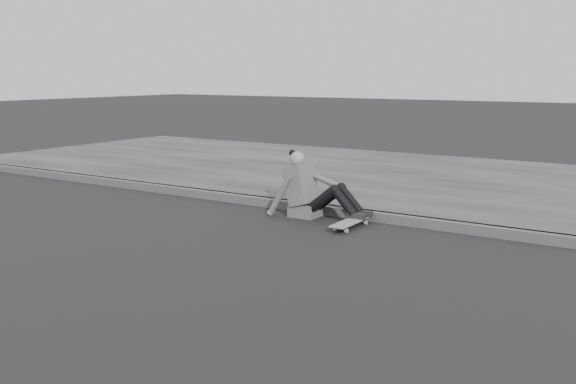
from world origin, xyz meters
name	(u,v)px	position (x,y,z in m)	size (l,w,h in m)	color
ground	(534,327)	(0.00, 0.00, 0.00)	(80.00, 80.00, 0.00)	black
skateboard	(351,222)	(-2.59, 2.06, 0.07)	(0.20, 0.78, 0.09)	#A9AAA4
seated_woman	(310,190)	(-3.32, 2.31, 0.36)	(1.38, 0.46, 0.88)	#545457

